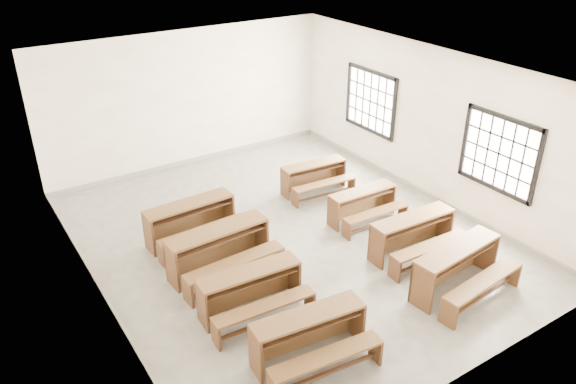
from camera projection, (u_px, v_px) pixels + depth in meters
room at (292, 132)px, 9.73m from camera, size 8.50×8.50×3.20m
desk_set_0 at (310, 334)px, 7.70m from camera, size 1.72×1.02×0.74m
desk_set_1 at (251, 289)px, 8.60m from camera, size 1.67×0.93×0.73m
desk_set_2 at (220, 247)px, 9.55m from camera, size 1.84×1.02×0.81m
desk_set_3 at (191, 219)px, 10.45m from camera, size 1.73×0.95×0.76m
desk_set_4 at (458, 266)px, 9.09m from camera, size 1.82×1.07×0.78m
desk_set_5 at (414, 233)px, 10.04m from camera, size 1.68×0.92×0.74m
desk_set_6 at (364, 203)px, 11.14m from camera, size 1.47×0.79×0.65m
desk_set_7 at (315, 175)px, 12.25m from camera, size 1.52×0.87×0.66m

